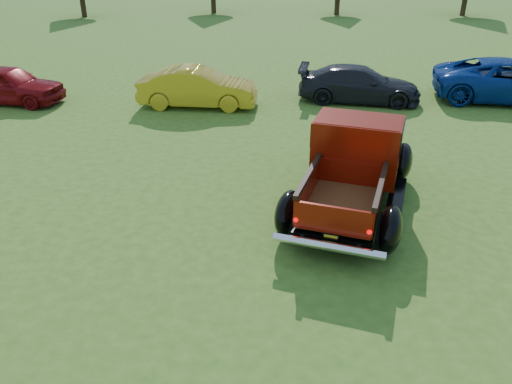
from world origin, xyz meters
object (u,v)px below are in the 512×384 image
pickup_truck (355,162)px  show_car_grey (359,84)px  show_car_red (8,84)px  show_car_yellow (198,88)px  show_car_blue (511,81)px

pickup_truck → show_car_grey: pickup_truck is taller
show_car_red → show_car_yellow: 6.53m
pickup_truck → show_car_red: (-10.50, 7.15, -0.24)m
show_car_red → show_car_yellow: size_ratio=0.95×
pickup_truck → show_car_red: pickup_truck is taller
show_car_yellow → pickup_truck: bearing=-143.5°
show_car_yellow → show_car_blue: size_ratio=0.77×
show_car_red → show_car_grey: (12.00, 0.05, -0.03)m
show_car_yellow → show_car_red: bearing=91.2°
show_car_red → show_car_grey: 12.00m
show_car_grey → show_car_blue: bearing=-79.3°
show_car_yellow → show_car_grey: size_ratio=0.94×
show_car_red → show_car_yellow: show_car_yellow is taller
pickup_truck → show_car_yellow: (-3.99, 6.66, -0.23)m
show_car_yellow → show_car_blue: (10.71, 0.54, 0.06)m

